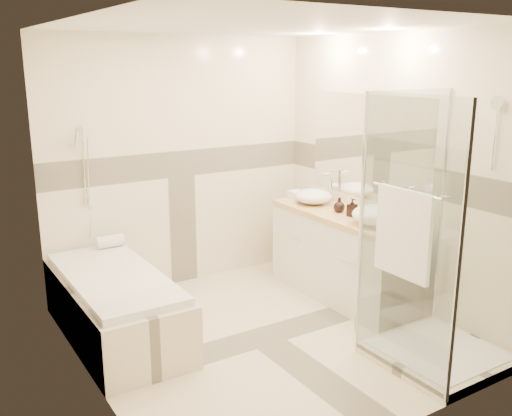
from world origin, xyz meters
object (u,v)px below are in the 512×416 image
bathtub (115,303)px  vanity (343,255)px  shower_enclosure (424,299)px  vessel_sink_near (313,196)px  amenity_bottle_b (339,205)px  amenity_bottle_a (352,207)px  vessel_sink_far (377,215)px

bathtub → vanity: bearing=-9.2°
shower_enclosure → vessel_sink_near: (0.27, 1.73, 0.42)m
shower_enclosure → vessel_sink_near: 1.80m
vessel_sink_near → amenity_bottle_b: vessel_sink_near is taller
vessel_sink_near → amenity_bottle_a: size_ratio=2.26×
bathtub → shower_enclosure: 2.47m
vessel_sink_near → vessel_sink_far: size_ratio=0.87×
amenity_bottle_b → shower_enclosure: bearing=-101.6°
vanity → shower_enclosure: bearing=-103.0°
amenity_bottle_b → vessel_sink_far: bearing=-90.0°
shower_enclosure → amenity_bottle_a: bearing=76.6°
bathtub → vessel_sink_near: size_ratio=4.50×
vanity → amenity_bottle_b: bearing=109.7°
vessel_sink_far → amenity_bottle_a: size_ratio=2.61×
vessel_sink_near → amenity_bottle_a: 0.58m
vessel_sink_far → amenity_bottle_b: vessel_sink_far is taller
bathtub → amenity_bottle_b: amenity_bottle_b is taller
vanity → amenity_bottle_b: (-0.02, 0.06, 0.49)m
vessel_sink_near → amenity_bottle_b: (0.00, -0.40, -0.00)m
vessel_sink_far → amenity_bottle_b: bearing=90.0°
bathtub → amenity_bottle_b: 2.24m
bathtub → vessel_sink_far: (2.13, -0.80, 0.63)m
vanity → amenity_bottle_a: bearing=-99.0°
shower_enclosure → amenity_bottle_a: size_ratio=12.19×
bathtub → vessel_sink_far: size_ratio=3.90×
amenity_bottle_a → amenity_bottle_b: 0.18m
vessel_sink_near → shower_enclosure: bearing=-99.0°
vessel_sink_far → amenity_bottle_a: 0.32m
bathtub → vessel_sink_far: bearing=-20.6°
bathtub → amenity_bottle_a: bearing=-12.6°
bathtub → vessel_sink_far: 2.36m
bathtub → vessel_sink_near: (2.13, 0.11, 0.62)m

